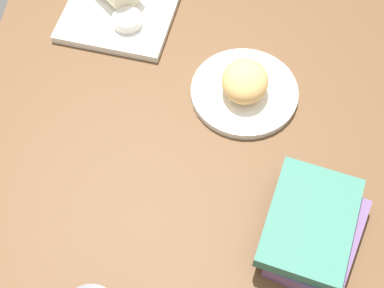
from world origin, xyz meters
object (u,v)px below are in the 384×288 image
at_px(scone_pastry, 245,81).
at_px(sauce_cup, 127,20).
at_px(book_stack, 314,230).
at_px(square_plate, 121,10).
at_px(round_plate, 244,92).

relative_size(scone_pastry, sauce_cup, 1.69).
bearing_deg(scone_pastry, book_stack, -155.93).
height_order(scone_pastry, book_stack, scone_pastry).
relative_size(square_plate, sauce_cup, 3.79).
xyz_separation_m(square_plate, sauce_cup, (-0.04, -0.02, 0.02)).
distance_m(scone_pastry, sauce_cup, 0.28).
bearing_deg(square_plate, round_plate, -124.82).
bearing_deg(square_plate, sauce_cup, -152.83).
height_order(square_plate, sauce_cup, sauce_cup).
bearing_deg(scone_pastry, sauce_cup, 59.52).
bearing_deg(book_stack, square_plate, 39.96).
distance_m(round_plate, book_stack, 0.31).
xyz_separation_m(scone_pastry, book_stack, (-0.28, -0.12, -0.01)).
distance_m(sauce_cup, book_stack, 0.56).
bearing_deg(round_plate, square_plate, 55.18).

